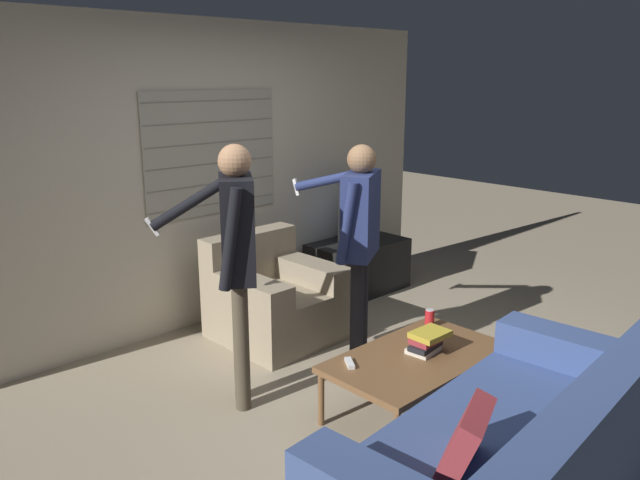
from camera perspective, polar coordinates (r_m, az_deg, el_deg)
ground_plane at (r=4.31m, az=5.91°, el=-14.40°), size 16.00×16.00×0.00m
wall_back at (r=5.36m, az=-10.44°, el=5.83°), size 5.20×0.08×2.55m
couch_blue at (r=3.29m, az=17.47°, el=-18.92°), size 2.12×1.11×0.83m
armchair_beige at (r=5.16m, az=-4.34°, el=-5.38°), size 0.89×0.91×0.83m
coffee_table at (r=4.06m, az=8.83°, el=-10.77°), size 1.18×0.68×0.39m
tv_stand at (r=6.23m, az=3.47°, el=-2.39°), size 0.95×0.59×0.51m
tv at (r=6.10m, az=3.53°, el=2.46°), size 0.74×0.52×0.57m
person_left_standing at (r=3.89m, az=-7.72°, el=-0.50°), size 0.56×0.76×1.71m
person_right_standing at (r=4.52m, az=3.59°, el=1.25°), size 0.55×0.85×1.63m
book_stack at (r=4.06m, az=9.74°, el=-9.08°), size 0.27×0.21×0.14m
soda_can at (r=4.46m, az=9.99°, el=-7.06°), size 0.07×0.07×0.13m
spare_remote at (r=3.87m, az=2.72°, el=-11.18°), size 0.11×0.13×0.02m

